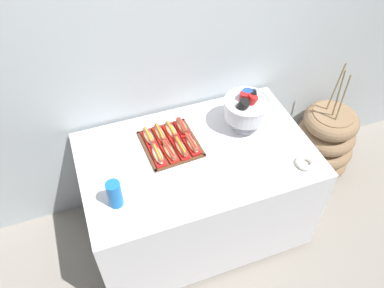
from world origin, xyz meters
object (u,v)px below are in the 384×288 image
object	(u,v)px
floor_vase	(324,141)
hot_dog_5	(160,134)
hot_dog_3	(192,145)
serving_tray	(170,144)
hot_dog_4	(149,137)
cup_stack	(115,194)
punch_bowl	(246,108)
hot_dog_6	(171,131)
hot_dog_7	(182,127)
hot_dog_0	(158,155)
buffet_table	(196,191)
hot_dog_2	(181,148)
donut	(306,163)
hot_dog_1	(169,152)

from	to	relation	value
floor_vase	hot_dog_5	distance (m)	1.47
hot_dog_3	hot_dog_5	size ratio (longest dim) A/B	0.91
serving_tray	hot_dog_4	bearing A→B (deg)	146.87
cup_stack	hot_dog_3	bearing A→B (deg)	25.06
serving_tray	punch_bowl	bearing A→B (deg)	0.05
hot_dog_6	cup_stack	xyz separation A→B (m)	(-0.45, -0.41, 0.05)
serving_tray	hot_dog_7	world-z (taller)	hot_dog_7
hot_dog_0	punch_bowl	size ratio (longest dim) A/B	0.58
hot_dog_5	cup_stack	world-z (taller)	cup_stack
buffet_table	hot_dog_2	bearing A→B (deg)	150.78
hot_dog_0	hot_dog_7	world-z (taller)	hot_dog_7
hot_dog_2	serving_tray	bearing A→B (deg)	117.57
serving_tray	donut	xyz separation A→B (m)	(0.70, -0.43, 0.01)
hot_dog_1	punch_bowl	xyz separation A→B (m)	(0.54, 0.08, 0.12)
buffet_table	hot_dog_3	distance (m)	0.42
hot_dog_1	hot_dog_7	world-z (taller)	hot_dog_7
floor_vase	cup_stack	world-z (taller)	floor_vase
floor_vase	hot_dog_4	xyz separation A→B (m)	(-1.44, -0.01, 0.55)
hot_dog_6	hot_dog_7	distance (m)	0.08
punch_bowl	buffet_table	bearing A→B (deg)	-161.22
hot_dog_4	donut	xyz separation A→B (m)	(0.82, -0.51, -0.02)
hot_dog_7	buffet_table	bearing A→B (deg)	-84.54
floor_vase	donut	size ratio (longest dim) A/B	8.63
hot_dog_4	hot_dog_6	size ratio (longest dim) A/B	0.98
floor_vase	donut	bearing A→B (deg)	-140.26
donut	cup_stack	bearing A→B (deg)	174.40
serving_tray	hot_dog_3	size ratio (longest dim) A/B	2.35
hot_dog_1	punch_bowl	distance (m)	0.56
buffet_table	hot_dog_6	xyz separation A→B (m)	(-0.10, 0.21, 0.41)
floor_vase	punch_bowl	bearing A→B (deg)	-174.20
serving_tray	donut	distance (m)	0.83
buffet_table	hot_dog_0	size ratio (longest dim) A/B	8.29
buffet_table	serving_tray	world-z (taller)	serving_tray
cup_stack	hot_dog_7	bearing A→B (deg)	38.40
hot_dog_7	punch_bowl	world-z (taller)	punch_bowl
hot_dog_6	floor_vase	bearing A→B (deg)	-0.04
buffet_table	serving_tray	distance (m)	0.42
serving_tray	hot_dog_4	xyz separation A→B (m)	(-0.12, 0.08, 0.03)
floor_vase	donut	world-z (taller)	floor_vase
punch_bowl	hot_dog_4	bearing A→B (deg)	173.09
hot_dog_2	donut	bearing A→B (deg)	-28.04
buffet_table	floor_vase	xyz separation A→B (m)	(1.20, 0.21, -0.13)
hot_dog_2	hot_dog_3	distance (m)	0.08
hot_dog_0	hot_dog_2	bearing A→B (deg)	3.13
serving_tray	hot_dog_5	xyz separation A→B (m)	(-0.04, 0.08, 0.03)
hot_dog_3	hot_dog_7	bearing A→B (deg)	93.13
hot_dog_0	donut	world-z (taller)	hot_dog_0
hot_dog_1	donut	distance (m)	0.82
floor_vase	hot_dog_1	size ratio (longest dim) A/B	5.89
hot_dog_6	punch_bowl	bearing A→B (deg)	-10.01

